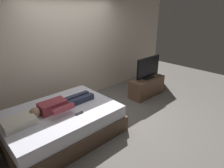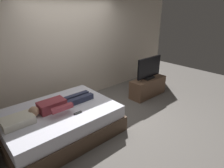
{
  "view_description": "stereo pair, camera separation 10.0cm",
  "coord_description": "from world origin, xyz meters",
  "views": [
    {
      "loc": [
        -2.46,
        -2.67,
        2.28
      ],
      "look_at": [
        0.26,
        0.21,
        0.69
      ],
      "focal_mm": 30.43,
      "sensor_mm": 36.0,
      "label": 1
    },
    {
      "loc": [
        -2.38,
        -2.74,
        2.28
      ],
      "look_at": [
        0.26,
        0.21,
        0.69
      ],
      "focal_mm": 30.43,
      "sensor_mm": 36.0,
      "label": 2
    }
  ],
  "objects": [
    {
      "name": "ground_plane",
      "position": [
        0.0,
        0.0,
        0.0
      ],
      "size": [
        10.0,
        10.0,
        0.0
      ],
      "primitive_type": "plane",
      "color": "slate"
    },
    {
      "name": "back_wall",
      "position": [
        0.4,
        1.41,
        1.4
      ],
      "size": [
        6.4,
        0.1,
        2.8
      ],
      "primitive_type": "cube",
      "color": "beige",
      "rests_on": "ground"
    },
    {
      "name": "bed",
      "position": [
        -1.06,
        0.21,
        0.26
      ],
      "size": [
        2.08,
        1.52,
        0.54
      ],
      "color": "brown",
      "rests_on": "ground"
    },
    {
      "name": "pillow",
      "position": [
        -1.78,
        0.21,
        0.6
      ],
      "size": [
        0.48,
        0.34,
        0.12
      ],
      "primitive_type": "cube",
      "color": "silver",
      "rests_on": "bed"
    },
    {
      "name": "person",
      "position": [
        -1.03,
        0.25,
        0.62
      ],
      "size": [
        1.26,
        0.46,
        0.18
      ],
      "color": "#993842",
      "rests_on": "bed"
    },
    {
      "name": "remote",
      "position": [
        -0.88,
        -0.15,
        0.55
      ],
      "size": [
        0.15,
        0.04,
        0.02
      ],
      "primitive_type": "cube",
      "color": "black",
      "rests_on": "bed"
    },
    {
      "name": "tv_stand",
      "position": [
        1.57,
        0.2,
        0.25
      ],
      "size": [
        1.1,
        0.4,
        0.5
      ],
      "primitive_type": "cube",
      "color": "brown",
      "rests_on": "ground"
    },
    {
      "name": "tv",
      "position": [
        1.57,
        0.2,
        0.78
      ],
      "size": [
        0.88,
        0.2,
        0.59
      ],
      "color": "black",
      "rests_on": "tv_stand"
    }
  ]
}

